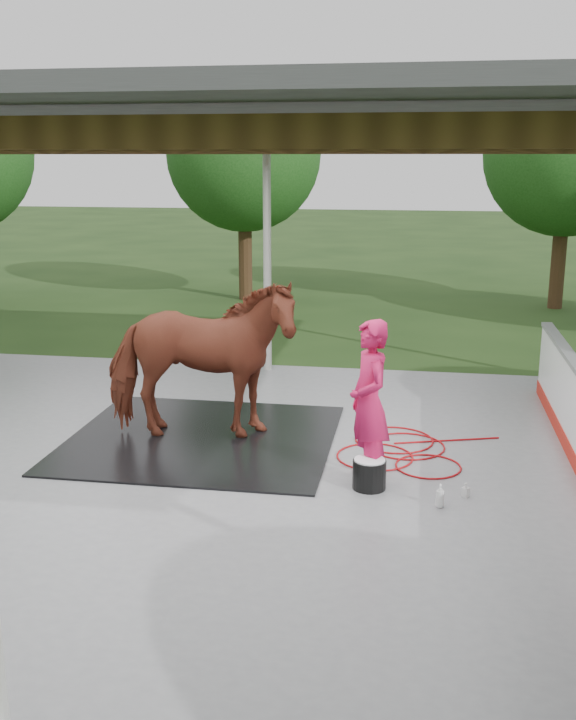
% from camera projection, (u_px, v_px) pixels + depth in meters
% --- Properties ---
extents(ground, '(100.00, 100.00, 0.00)m').
position_uv_depth(ground, '(196.00, 471.00, 9.77)').
color(ground, '#1E3814').
extents(concrete_slab, '(12.00, 10.00, 0.05)m').
position_uv_depth(concrete_slab, '(196.00, 469.00, 9.77)').
color(concrete_slab, slate).
rests_on(concrete_slab, ground).
extents(pavilion_structure, '(12.60, 10.60, 4.05)m').
position_uv_depth(pavilion_structure, '(186.00, 134.00, 8.80)').
color(pavilion_structure, beige).
rests_on(pavilion_structure, ground).
extents(tree_belt, '(28.00, 28.00, 5.80)m').
position_uv_depth(tree_belt, '(231.00, 151.00, 9.65)').
color(tree_belt, '#382314').
rests_on(tree_belt, ground).
extents(rubber_mat, '(3.49, 3.27, 0.03)m').
position_uv_depth(rubber_mat, '(202.00, 438.00, 10.73)').
color(rubber_mat, black).
rests_on(rubber_mat, concrete_slab).
extents(horse, '(2.68, 1.51, 2.14)m').
position_uv_depth(horse, '(200.00, 360.00, 10.46)').
color(horse, brown).
rests_on(horse, rubber_mat).
extents(handler, '(0.69, 0.82, 1.91)m').
position_uv_depth(handler, '(369.00, 402.00, 9.14)').
color(handler, '#CD154F').
rests_on(handler, concrete_slab).
extents(wash_bucket, '(0.38, 0.38, 0.35)m').
position_uv_depth(wash_bucket, '(369.00, 473.00, 9.10)').
color(wash_bucket, black).
rests_on(wash_bucket, concrete_slab).
extents(soap_bottle_a, '(0.11, 0.11, 0.26)m').
position_uv_depth(soap_bottle_a, '(440.00, 496.00, 8.62)').
color(soap_bottle_a, silver).
rests_on(soap_bottle_a, concrete_slab).
extents(soap_bottle_b, '(0.10, 0.10, 0.16)m').
position_uv_depth(soap_bottle_b, '(466.00, 490.00, 8.89)').
color(soap_bottle_b, '#338CD8').
rests_on(soap_bottle_b, concrete_slab).
extents(hose_coil, '(2.09, 1.81, 0.02)m').
position_uv_depth(hose_coil, '(399.00, 450.00, 10.30)').
color(hose_coil, '#9F0B0F').
rests_on(hose_coil, concrete_slab).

